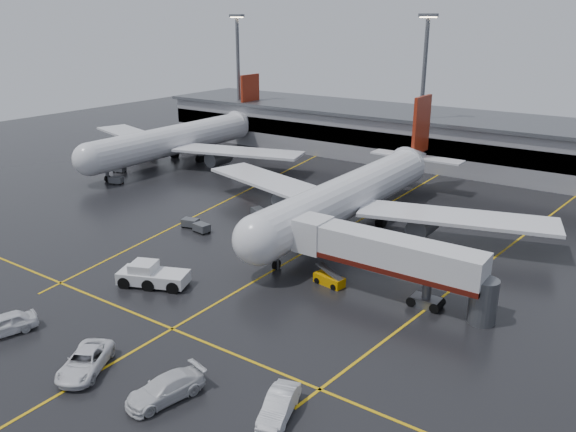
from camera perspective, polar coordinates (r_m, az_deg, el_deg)
The scene contains 22 objects.
ground at distance 65.64m, azimuth 2.43°, elevation -3.16°, with size 220.00×220.00×0.00m, color black.
apron_line_centre at distance 65.63m, azimuth 2.43°, elevation -3.15°, with size 0.25×90.00×0.02m, color gold.
apron_line_stop at distance 50.29m, azimuth -11.41°, elevation -10.90°, with size 60.00×0.25×0.02m, color gold.
apron_line_left at distance 84.44m, azimuth -5.39°, elevation 1.90°, with size 0.25×70.00×0.02m, color gold.
apron_line_right at distance 67.79m, azimuth 20.12°, elevation -3.62°, with size 0.25×70.00×0.02m, color gold.
terminal at distance 106.49m, azimuth 16.57°, elevation 7.19°, with size 122.00×19.00×8.60m.
light_mast_left at distance 121.74m, azimuth -4.96°, elevation 14.13°, with size 3.00×1.20×25.45m.
light_mast_mid at distance 101.16m, azimuth 13.27°, elevation 12.71°, with size 3.00×1.20×25.45m.
main_airliner at distance 72.17m, azimuth 6.62°, elevation 2.35°, with size 48.80×45.60×14.10m.
second_airliner at distance 106.31m, azimuth -10.56°, elevation 7.57°, with size 48.80×45.60×14.10m.
jet_bridge at distance 54.04m, azimuth 9.73°, elevation -3.95°, with size 19.90×3.40×6.05m.
pushback_tractor at distance 57.91m, azimuth -13.36°, elevation -5.81°, with size 7.28×5.09×2.42m.
belt_loader at distance 56.81m, azimuth 4.11°, elevation -6.33°, with size 3.30×1.90×1.98m.
service_van_a at distance 46.23m, azimuth -19.47°, elevation -13.46°, with size 2.63×5.71×1.59m, color white.
service_van_b at distance 41.86m, azimuth -12.07°, elevation -16.39°, with size 2.30×5.66×1.64m, color silver.
service_van_c at distance 39.65m, azimuth -0.88°, elevation -18.23°, with size 1.66×4.77×1.57m, color silver.
service_van_d at distance 53.61m, azimuth -26.34°, elevation -9.61°, with size 2.08×5.16×1.76m, color white.
baggage_cart_a at distance 70.77m, azimuth -8.57°, elevation -1.13°, with size 2.16×1.56×1.12m.
baggage_cart_b at distance 72.71m, azimuth -9.66°, elevation -0.64°, with size 2.25×1.74×1.12m.
baggage_cart_c at distance 75.73m, azimuth -2.97°, elevation 0.42°, with size 2.37×2.07×1.12m.
baggage_cart_d at distance 101.70m, azimuth -16.38°, elevation 4.53°, with size 2.27×1.77×1.12m.
baggage_cart_e at distance 94.59m, azimuth -16.65°, elevation 3.44°, with size 2.35×1.98×1.12m.
Camera 1 is at (32.36, -51.44, 24.81)m, focal length 35.87 mm.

